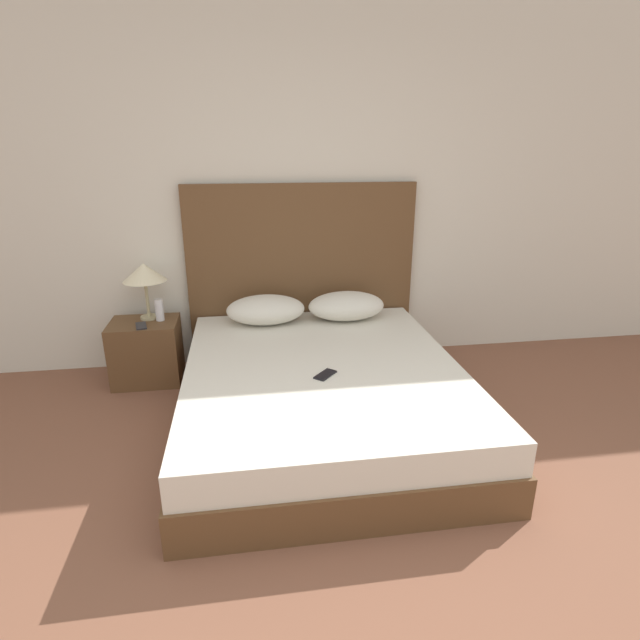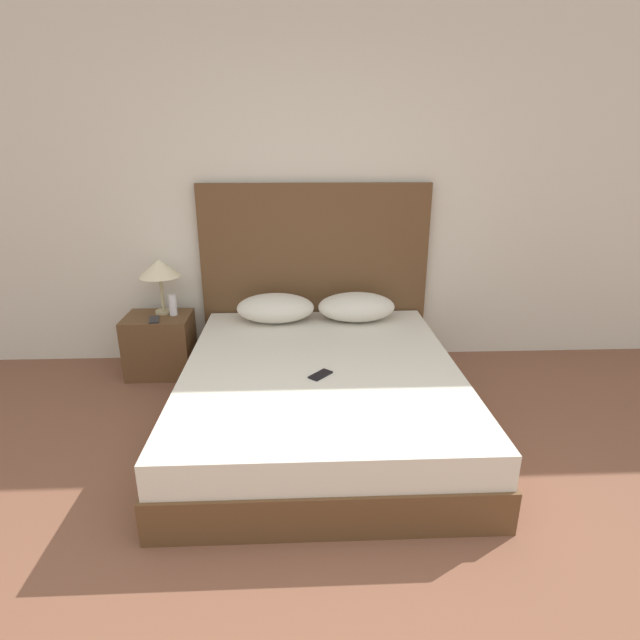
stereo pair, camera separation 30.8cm
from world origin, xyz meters
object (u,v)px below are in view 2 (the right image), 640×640
Objects in this scene: bed at (321,394)px; phone_on_nightstand at (154,320)px; phone_on_bed at (320,375)px; nightstand at (160,345)px; table_lamp at (159,269)px.

phone_on_nightstand is (-1.20, 0.70, 0.27)m from bed.
bed is 12.64× the size of phone_on_nightstand.
phone_on_bed is 1.47m from phone_on_nightstand.
phone_on_nightstand is at bearing 143.78° from phone_on_bed.
nightstand is at bearing 92.69° from phone_on_nightstand.
table_lamp is at bearing 143.16° from bed.
table_lamp is at bearing 80.07° from phone_on_nightstand.
table_lamp is (-1.17, 0.87, 0.60)m from bed.
table_lamp is at bearing 65.65° from nightstand.
nightstand is 0.26m from phone_on_nightstand.
table_lamp is 0.38m from phone_on_nightstand.
nightstand is (-1.19, 0.96, -0.18)m from phone_on_bed.
phone_on_bed is at bearing -36.22° from phone_on_nightstand.
phone_on_bed is 1.54m from nightstand.
nightstand is at bearing 146.39° from bed.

